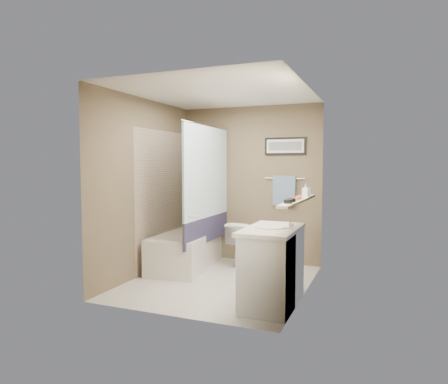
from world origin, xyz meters
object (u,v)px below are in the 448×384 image
at_px(bathtub, 187,250).
at_px(glass_jar, 307,192).
at_px(soap_bottle, 305,190).
at_px(candle_bowl_near, 288,201).
at_px(toilet, 245,244).
at_px(hair_brush_front, 297,198).
at_px(vanity, 272,269).
at_px(hair_brush_back, 299,197).
at_px(candle_bowl_far, 291,200).

bearing_deg(bathtub, glass_jar, -11.58).
bearing_deg(soap_bottle, candle_bowl_near, -90.00).
relative_size(toilet, glass_jar, 6.63).
xyz_separation_m(candle_bowl_near, soap_bottle, (0.00, 0.95, 0.06)).
relative_size(toilet, hair_brush_front, 3.01).
height_order(vanity, hair_brush_front, hair_brush_front).
relative_size(hair_brush_front, glass_jar, 2.20).
xyz_separation_m(hair_brush_front, glass_jar, (0.00, 0.62, 0.03)).
distance_m(hair_brush_front, glass_jar, 0.62).
xyz_separation_m(toilet, hair_brush_front, (1.00, -1.15, 0.81)).
relative_size(hair_brush_front, hair_brush_back, 1.00).
bearing_deg(hair_brush_back, bathtub, 159.37).
bearing_deg(bathtub, soap_bottle, -15.28).
xyz_separation_m(toilet, candle_bowl_far, (1.00, -1.43, 0.80)).
distance_m(bathtub, hair_brush_back, 2.10).
relative_size(vanity, hair_brush_back, 4.09).
height_order(candle_bowl_near, soap_bottle, soap_bottle).
xyz_separation_m(toilet, glass_jar, (1.00, -0.53, 0.83)).
relative_size(toilet, candle_bowl_far, 7.36).
distance_m(candle_bowl_near, candle_bowl_far, 0.16).
bearing_deg(hair_brush_front, candle_bowl_near, -90.00).
distance_m(vanity, hair_brush_front, 0.83).
bearing_deg(glass_jar, toilet, 152.14).
relative_size(vanity, soap_bottle, 5.78).
distance_m(candle_bowl_near, hair_brush_front, 0.44).
distance_m(candle_bowl_far, hair_brush_back, 0.38).
bearing_deg(bathtub, candle_bowl_far, -37.41).
xyz_separation_m(hair_brush_front, soap_bottle, (0.00, 0.50, 0.06)).
bearing_deg(candle_bowl_near, hair_brush_back, 90.00).
height_order(candle_bowl_near, hair_brush_front, hair_brush_front).
xyz_separation_m(vanity, hair_brush_front, (0.19, 0.34, 0.74)).
bearing_deg(hair_brush_back, soap_bottle, 90.00).
height_order(toilet, soap_bottle, soap_bottle).
relative_size(bathtub, toilet, 2.26).
bearing_deg(candle_bowl_near, bathtub, 145.77).
bearing_deg(toilet, vanity, 125.57).
relative_size(bathtub, glass_jar, 15.00).
relative_size(candle_bowl_far, hair_brush_front, 0.41).
distance_m(bathtub, glass_jar, 2.01).
height_order(candle_bowl_near, candle_bowl_far, same).
relative_size(hair_brush_front, soap_bottle, 1.41).
xyz_separation_m(hair_brush_front, hair_brush_back, (0.00, 0.10, 0.00)).
xyz_separation_m(toilet, candle_bowl_near, (1.00, -1.59, 0.80)).
xyz_separation_m(hair_brush_back, glass_jar, (0.00, 0.52, 0.03)).
xyz_separation_m(bathtub, hair_brush_back, (1.79, -0.67, 0.89)).
bearing_deg(bathtub, toilet, 18.83).
distance_m(bathtub, vanity, 1.95).
relative_size(candle_bowl_near, hair_brush_front, 0.41).
height_order(toilet, hair_brush_front, hair_brush_front).
bearing_deg(glass_jar, soap_bottle, -90.00).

